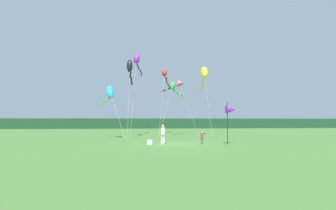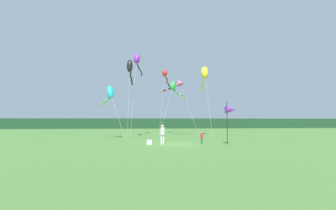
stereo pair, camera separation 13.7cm
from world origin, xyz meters
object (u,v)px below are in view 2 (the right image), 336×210
at_px(person_adult, 162,133).
at_px(person_child, 202,137).
at_px(kite_purple, 137,60).
at_px(kite_red, 166,76).
at_px(cooler_box, 149,142).
at_px(kite_green, 174,88).
at_px(banner_flag_pole, 231,110).
at_px(kite_cyan, 110,93).
at_px(kite_rainbow, 178,83).
at_px(kite_black, 130,69).
at_px(kite_yellow, 204,74).

height_order(person_adult, person_child, person_adult).
bearing_deg(kite_purple, kite_red, 43.46).
height_order(cooler_box, kite_green, kite_green).
height_order(banner_flag_pole, kite_cyan, kite_cyan).
xyz_separation_m(cooler_box, kite_rainbow, (4.76, 14.97, 7.47)).
bearing_deg(person_adult, cooler_box, -171.58).
height_order(kite_rainbow, kite_cyan, kite_rainbow).
relative_size(kite_green, kite_rainbow, 0.91).
bearing_deg(cooler_box, banner_flag_pole, -5.43).
height_order(person_child, kite_black, kite_black).
height_order(kite_green, kite_yellow, kite_yellow).
xyz_separation_m(banner_flag_pole, kite_red, (-3.93, 18.26, 6.21)).
bearing_deg(kite_green, banner_flag_pole, -76.86).
relative_size(banner_flag_pole, kite_black, 0.39).
height_order(kite_rainbow, kite_yellow, kite_yellow).
distance_m(banner_flag_pole, kite_black, 14.55).
bearing_deg(kite_rainbow, kite_cyan, -141.90).
xyz_separation_m(kite_cyan, kite_purple, (3.11, 5.57, 5.27)).
bearing_deg(person_child, banner_flag_pole, -9.44).
height_order(person_adult, kite_green, kite_green).
bearing_deg(kite_green, person_child, -87.24).
bearing_deg(kite_red, kite_purple, -136.54).
xyz_separation_m(kite_yellow, kite_purple, (-9.32, 1.34, 1.98)).
xyz_separation_m(kite_black, kite_green, (6.03, 3.66, -1.80)).
distance_m(person_child, kite_cyan, 12.91).
relative_size(kite_green, kite_purple, 0.67).
bearing_deg(kite_purple, kite_rainbow, 14.72).
relative_size(kite_red, kite_rainbow, 1.20).
xyz_separation_m(kite_red, kite_purple, (-4.42, -4.19, 1.32)).
xyz_separation_m(kite_red, kite_cyan, (-7.53, -9.76, -3.95)).
height_order(person_child, kite_purple, kite_purple).
height_order(cooler_box, banner_flag_pole, banner_flag_pole).
bearing_deg(kite_purple, cooler_box, -84.67).
distance_m(banner_flag_pole, kite_rainbow, 16.50).
distance_m(person_child, banner_flag_pole, 3.50).
bearing_deg(kite_red, cooler_box, -100.23).
xyz_separation_m(person_child, kite_black, (-6.67, 9.44, 7.88)).
bearing_deg(banner_flag_pole, kite_black, 133.00).
bearing_deg(kite_rainbow, cooler_box, -107.65).
bearing_deg(kite_black, cooler_box, -77.21).
bearing_deg(cooler_box, person_child, -3.20).
bearing_deg(kite_cyan, kite_black, 30.91).
xyz_separation_m(kite_green, kite_purple, (-5.20, 0.55, 3.84)).
bearing_deg(kite_black, kite_cyan, -149.09).
distance_m(kite_rainbow, kite_purple, 6.85).
height_order(person_adult, kite_yellow, kite_yellow).
bearing_deg(kite_purple, person_child, -66.86).
height_order(person_adult, banner_flag_pole, banner_flag_pole).
height_order(banner_flag_pole, kite_yellow, kite_yellow).
relative_size(cooler_box, kite_black, 0.05).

